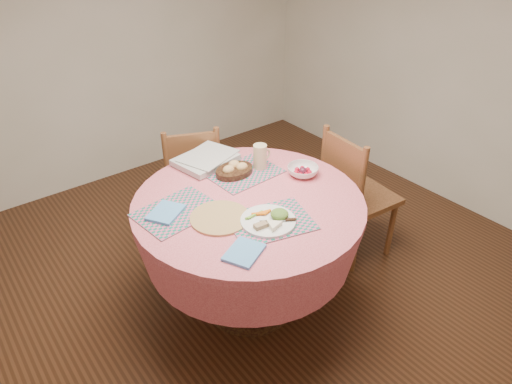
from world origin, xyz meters
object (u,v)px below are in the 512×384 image
at_px(chair_right, 354,193).
at_px(dinner_plate, 270,219).
at_px(fruit_bowl, 303,171).
at_px(bread_bowl, 234,170).
at_px(latte_mug, 260,156).
at_px(chair_back, 192,178).
at_px(wicker_trivet, 220,218).
at_px(dining_table, 249,229).

bearing_deg(chair_right, dinner_plate, 108.20).
distance_m(chair_right, fruit_bowl, 0.53).
height_order(dinner_plate, bread_bowl, bread_bowl).
xyz_separation_m(latte_mug, fruit_bowl, (0.14, -0.22, -0.05)).
height_order(latte_mug, fruit_bowl, latte_mug).
bearing_deg(chair_back, dinner_plate, 104.71).
distance_m(wicker_trivet, dinner_plate, 0.25).
bearing_deg(dinner_plate, fruit_bowl, 28.75).
distance_m(wicker_trivet, fruit_bowl, 0.62).
bearing_deg(dinner_plate, chair_right, 12.70).
bearing_deg(wicker_trivet, chair_right, 0.89).
height_order(wicker_trivet, bread_bowl, bread_bowl).
relative_size(bread_bowl, latte_mug, 1.59).
bearing_deg(dinner_plate, chair_back, 80.86).
xyz_separation_m(wicker_trivet, dinner_plate, (0.17, -0.18, 0.02)).
relative_size(wicker_trivet, fruit_bowl, 1.49).
relative_size(chair_right, wicker_trivet, 3.08).
distance_m(dining_table, chair_right, 0.84).
bearing_deg(fruit_bowl, chair_right, -6.18).
bearing_deg(latte_mug, dining_table, -138.63).
xyz_separation_m(chair_right, latte_mug, (-0.58, 0.26, 0.35)).
bearing_deg(wicker_trivet, fruit_bowl, 5.82).
relative_size(chair_right, bread_bowl, 4.01).
xyz_separation_m(dinner_plate, latte_mug, (0.31, 0.46, 0.06)).
relative_size(wicker_trivet, dinner_plate, 1.10).
bearing_deg(dining_table, chair_back, 81.23).
height_order(dining_table, chair_right, chair_right).
bearing_deg(bread_bowl, latte_mug, -10.96).
relative_size(dinner_plate, fruit_bowl, 1.35).
bearing_deg(wicker_trivet, latte_mug, 30.24).
bearing_deg(dining_table, wicker_trivet, -167.66).
xyz_separation_m(dining_table, dinner_plate, (-0.04, -0.23, 0.22)).
distance_m(chair_right, dinner_plate, 0.95).
bearing_deg(dining_table, dinner_plate, -100.47).
bearing_deg(bread_bowl, chair_right, -21.74).
height_order(dinner_plate, fruit_bowl, dinner_plate).
height_order(dining_table, latte_mug, latte_mug).
xyz_separation_m(chair_back, bread_bowl, (-0.03, -0.56, 0.32)).
bearing_deg(dining_table, bread_bowl, 69.60).
distance_m(dining_table, bread_bowl, 0.36).
relative_size(dining_table, fruit_bowl, 6.14).
height_order(dining_table, wicker_trivet, wicker_trivet).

